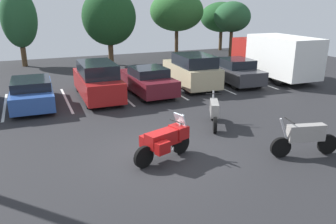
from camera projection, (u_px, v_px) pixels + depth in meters
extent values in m
cube|color=#262628|center=(159.00, 155.00, 11.04)|extent=(44.00, 44.00, 0.10)
cylinder|color=black|center=(181.00, 144.00, 10.95)|extent=(0.68, 0.33, 0.67)
cylinder|color=black|center=(144.00, 157.00, 10.00)|extent=(0.68, 0.33, 0.67)
cube|color=#A51414|center=(163.00, 138.00, 10.35)|extent=(1.22, 0.80, 0.44)
cylinder|color=#B2B2B7|center=(178.00, 132.00, 10.75)|extent=(0.51, 0.23, 1.14)
cylinder|color=black|center=(176.00, 122.00, 10.58)|extent=(0.23, 0.60, 0.04)
cube|color=#A51414|center=(179.00, 131.00, 10.75)|extent=(0.59, 0.65, 0.40)
cube|color=#B2C1CC|center=(180.00, 119.00, 10.66)|extent=(0.29, 0.47, 0.39)
cube|color=#A51414|center=(147.00, 140.00, 10.43)|extent=(0.49, 0.37, 0.36)
cube|color=#A51414|center=(163.00, 148.00, 9.91)|extent=(0.49, 0.37, 0.36)
cylinder|color=black|center=(213.00, 113.00, 14.07)|extent=(0.38, 0.61, 0.62)
cylinder|color=black|center=(215.00, 125.00, 12.68)|extent=(0.38, 0.61, 0.62)
cube|color=gray|center=(214.00, 108.00, 13.24)|extent=(0.76, 1.12, 0.52)
cylinder|color=#B2B2B7|center=(213.00, 104.00, 13.84)|extent=(0.28, 0.47, 1.09)
cylinder|color=black|center=(214.00, 94.00, 13.61)|extent=(0.57, 0.31, 0.04)
cylinder|color=black|center=(281.00, 147.00, 10.68)|extent=(0.67, 0.27, 0.66)
cylinder|color=black|center=(327.00, 144.00, 10.92)|extent=(0.67, 0.27, 0.66)
cube|color=gray|center=(306.00, 133.00, 10.66)|extent=(1.25, 0.58, 0.53)
cylinder|color=#B2B2B7|center=(286.00, 135.00, 10.56)|extent=(0.51, 0.19, 1.13)
cylinder|color=black|center=(290.00, 120.00, 10.43)|extent=(0.18, 0.61, 0.04)
cube|color=silver|center=(5.00, 106.00, 16.00)|extent=(0.12, 4.85, 0.01)
cube|color=silver|center=(66.00, 100.00, 17.05)|extent=(0.12, 4.85, 0.01)
cube|color=silver|center=(121.00, 94.00, 18.09)|extent=(0.12, 4.85, 0.01)
cube|color=silver|center=(170.00, 89.00, 19.13)|extent=(0.12, 4.85, 0.01)
cube|color=silver|center=(213.00, 85.00, 20.18)|extent=(0.12, 4.85, 0.01)
cube|color=silver|center=(253.00, 81.00, 21.22)|extent=(0.12, 4.85, 0.01)
cube|color=#2D519E|center=(32.00, 94.00, 16.00)|extent=(1.98, 4.53, 0.73)
cube|color=black|center=(31.00, 83.00, 15.63)|extent=(1.76, 2.34, 0.41)
cylinder|color=black|center=(16.00, 93.00, 17.16)|extent=(0.24, 0.61, 0.60)
cylinder|color=black|center=(49.00, 90.00, 17.70)|extent=(0.24, 0.61, 0.60)
cylinder|color=black|center=(13.00, 110.00, 14.46)|extent=(0.24, 0.61, 0.60)
cylinder|color=black|center=(52.00, 106.00, 15.00)|extent=(0.24, 0.61, 0.60)
cube|color=maroon|center=(98.00, 85.00, 17.26)|extent=(1.86, 4.90, 0.98)
cube|color=black|center=(97.00, 69.00, 16.85)|extent=(1.69, 2.87, 0.67)
cylinder|color=black|center=(78.00, 86.00, 18.57)|extent=(0.23, 0.63, 0.63)
cylinder|color=black|center=(106.00, 84.00, 19.12)|extent=(0.23, 0.63, 0.63)
cylinder|color=black|center=(88.00, 102.00, 15.64)|extent=(0.23, 0.63, 0.63)
cylinder|color=black|center=(121.00, 98.00, 16.19)|extent=(0.23, 0.63, 0.63)
cube|color=maroon|center=(147.00, 82.00, 18.14)|extent=(2.02, 4.52, 0.79)
cube|color=black|center=(148.00, 72.00, 17.76)|extent=(1.77, 1.96, 0.44)
cylinder|color=black|center=(124.00, 83.00, 19.21)|extent=(0.25, 0.69, 0.68)
cylinder|color=black|center=(150.00, 80.00, 19.85)|extent=(0.25, 0.69, 0.68)
cylinder|color=black|center=(144.00, 95.00, 16.61)|extent=(0.25, 0.69, 0.68)
cylinder|color=black|center=(172.00, 92.00, 17.24)|extent=(0.25, 0.69, 0.68)
cube|color=#C1B289|center=(191.00, 74.00, 19.61)|extent=(2.17, 4.52, 1.07)
cube|color=black|center=(194.00, 60.00, 18.97)|extent=(1.92, 2.71, 0.63)
cylinder|color=black|center=(169.00, 77.00, 20.81)|extent=(0.25, 0.68, 0.67)
cylinder|color=black|center=(194.00, 75.00, 21.35)|extent=(0.25, 0.68, 0.67)
cylinder|color=black|center=(188.00, 88.00, 18.12)|extent=(0.25, 0.68, 0.67)
cylinder|color=black|center=(216.00, 85.00, 18.66)|extent=(0.25, 0.68, 0.67)
cube|color=#38383D|center=(235.00, 73.00, 20.43)|extent=(2.09, 4.47, 0.77)
cube|color=black|center=(236.00, 63.00, 20.13)|extent=(1.78, 2.08, 0.50)
cylinder|color=black|center=(212.00, 73.00, 21.62)|extent=(0.27, 0.72, 0.71)
cylinder|color=black|center=(233.00, 72.00, 22.08)|extent=(0.27, 0.72, 0.71)
cylinder|color=black|center=(235.00, 84.00, 18.95)|extent=(0.27, 0.72, 0.71)
cylinder|color=black|center=(259.00, 82.00, 19.41)|extent=(0.27, 0.72, 0.71)
cube|color=#A51E19|center=(253.00, 52.00, 23.69)|extent=(2.38, 1.85, 1.98)
cube|color=white|center=(283.00, 56.00, 20.79)|extent=(2.45, 4.67, 2.37)
cylinder|color=black|center=(240.00, 66.00, 23.57)|extent=(0.32, 0.91, 0.90)
cylinder|color=black|center=(264.00, 64.00, 24.25)|extent=(0.32, 0.91, 0.90)
cylinder|color=black|center=(279.00, 78.00, 19.88)|extent=(0.32, 0.91, 0.90)
cylinder|color=black|center=(306.00, 75.00, 20.56)|extent=(0.32, 0.91, 0.90)
cylinder|color=#4C3823|center=(231.00, 45.00, 29.67)|extent=(0.28, 0.28, 2.23)
ellipsoid|color=#23512D|center=(232.00, 17.00, 28.93)|extent=(3.13, 3.13, 2.55)
cylinder|color=#4C3823|center=(111.00, 55.00, 26.50)|extent=(0.39, 0.39, 1.51)
ellipsoid|color=#19421E|center=(109.00, 17.00, 25.60)|extent=(4.08, 4.08, 4.26)
cylinder|color=#4C3823|center=(220.00, 41.00, 34.53)|extent=(0.33, 0.33, 1.82)
ellipsoid|color=#1E4C23|center=(222.00, 17.00, 33.80)|extent=(4.24, 4.24, 2.93)
cylinder|color=#4C3823|center=(176.00, 44.00, 30.06)|extent=(0.31, 0.31, 2.27)
ellipsoid|color=#285B28|center=(177.00, 11.00, 29.18)|extent=(4.63, 4.63, 3.39)
cylinder|color=#4C3823|center=(24.00, 57.00, 25.80)|extent=(0.39, 0.39, 1.43)
ellipsoid|color=#23512D|center=(19.00, 18.00, 24.92)|extent=(2.60, 2.60, 4.29)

